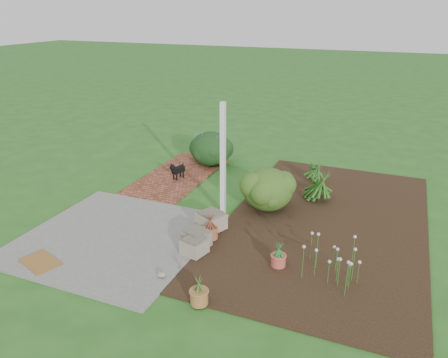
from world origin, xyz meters
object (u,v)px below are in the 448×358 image
at_px(black_dog, 177,170).
at_px(cream_ceramic_urn, 216,155).
at_px(evergreen_shrub, 268,188).
at_px(stone_trough_near, 194,247).

bearing_deg(black_dog, cream_ceramic_urn, 94.35).
bearing_deg(evergreen_shrub, black_dog, 164.45).
bearing_deg(cream_ceramic_urn, black_dog, -102.23).
height_order(cream_ceramic_urn, evergreen_shrub, evergreen_shrub).
relative_size(black_dog, evergreen_shrub, 0.45).
relative_size(cream_ceramic_urn, evergreen_shrub, 0.35).
distance_m(black_dog, cream_ceramic_urn, 1.73).
xyz_separation_m(black_dog, evergreen_shrub, (2.70, -0.75, 0.21)).
height_order(stone_trough_near, evergreen_shrub, evergreen_shrub).
bearing_deg(stone_trough_near, cream_ceramic_urn, 109.17).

